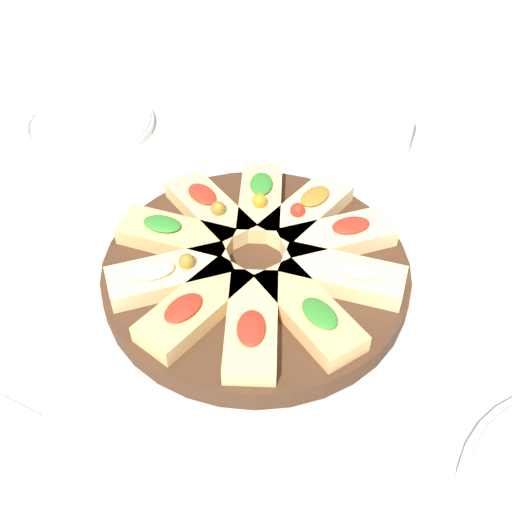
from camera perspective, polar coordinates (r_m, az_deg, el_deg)
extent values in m
plane|color=beige|center=(0.64, 0.00, -2.17)|extent=(3.00, 3.00, 0.00)
cylinder|color=#422819|center=(0.64, 0.00, -1.42)|extent=(0.32, 0.32, 0.02)
cube|color=#E5C689|center=(0.61, -8.20, -1.89)|extent=(0.10, 0.13, 0.02)
ellipsoid|color=beige|center=(0.60, -9.76, -1.33)|extent=(0.04, 0.05, 0.01)
sphere|color=olive|center=(0.60, -6.61, -0.51)|extent=(0.02, 0.02, 0.02)
cube|color=tan|center=(0.57, -5.77, -4.89)|extent=(0.06, 0.13, 0.02)
ellipsoid|color=red|center=(0.56, -6.95, -4.92)|extent=(0.03, 0.04, 0.01)
cube|color=#DBB775|center=(0.56, -0.38, -6.50)|extent=(0.12, 0.12, 0.02)
ellipsoid|color=red|center=(0.54, -0.47, -6.88)|extent=(0.05, 0.05, 0.01)
cube|color=tan|center=(0.57, 5.04, -5.33)|extent=(0.13, 0.07, 0.02)
ellipsoid|color=#2D7A28|center=(0.55, 6.08, -5.45)|extent=(0.05, 0.03, 0.01)
cube|color=#E5C689|center=(0.61, 8.21, -1.84)|extent=(0.13, 0.10, 0.02)
ellipsoid|color=beige|center=(0.60, 9.78, -1.28)|extent=(0.05, 0.04, 0.01)
cube|color=#E5C689|center=(0.65, 7.68, 1.77)|extent=(0.10, 0.13, 0.02)
ellipsoid|color=red|center=(0.64, 9.03, 2.92)|extent=(0.04, 0.05, 0.01)
cube|color=#E5C689|center=(0.68, 4.84, 4.20)|extent=(0.06, 0.13, 0.02)
ellipsoid|color=olive|center=(0.68, 5.65, 5.70)|extent=(0.03, 0.05, 0.01)
sphere|color=red|center=(0.65, 3.98, 4.38)|extent=(0.02, 0.02, 0.02)
cube|color=#DBB775|center=(0.69, 0.43, 5.27)|extent=(0.12, 0.12, 0.02)
ellipsoid|color=#2D7A28|center=(0.69, 0.50, 6.91)|extent=(0.05, 0.05, 0.01)
sphere|color=orange|center=(0.66, 0.35, 5.26)|extent=(0.02, 0.02, 0.02)
cube|color=#DBB775|center=(0.68, -4.42, 4.39)|extent=(0.13, 0.07, 0.02)
ellipsoid|color=red|center=(0.68, -5.16, 5.92)|extent=(0.05, 0.03, 0.01)
sphere|color=olive|center=(0.66, -3.64, 4.54)|extent=(0.02, 0.02, 0.02)
cube|color=tan|center=(0.65, -7.60, 1.88)|extent=(0.13, 0.10, 0.02)
ellipsoid|color=#2D7A28|center=(0.65, -8.94, 3.05)|extent=(0.05, 0.04, 0.01)
cylinder|color=white|center=(0.91, -15.64, 11.92)|extent=(0.19, 0.19, 0.01)
torus|color=white|center=(0.90, -15.72, 12.29)|extent=(0.18, 0.18, 0.01)
cylinder|color=silver|center=(0.83, 12.08, 12.26)|extent=(0.08, 0.08, 0.08)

